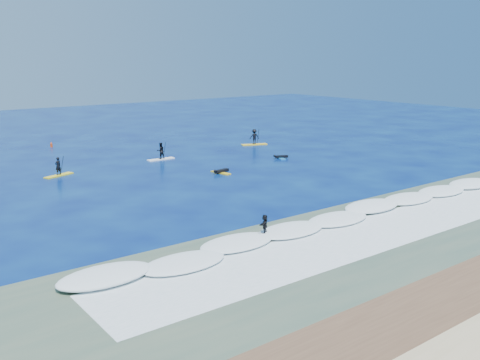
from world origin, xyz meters
TOP-DOWN VIEW (x-y plane):
  - ground at (0.00, 0.00)m, footprint 160.00×160.00m
  - shallow_water at (0.00, -14.00)m, footprint 90.00×13.00m
  - breaking_wave at (0.00, -10.00)m, footprint 40.00×6.00m
  - whitewater at (0.00, -13.00)m, footprint 34.00×5.00m
  - sup_paddler_left at (-8.95, 14.44)m, footprint 2.89×1.67m
  - sup_paddler_center at (2.15, 15.66)m, footprint 2.95×0.75m
  - sup_paddler_right at (15.85, 17.20)m, footprint 3.24×1.82m
  - prone_paddler_near at (3.34, 6.50)m, footprint 1.74×2.25m
  - prone_paddler_far at (12.55, 8.61)m, footprint 1.53×2.05m
  - wave_surfer at (-4.81, -9.57)m, footprint 1.70×1.25m
  - marker_buoy at (-4.38, 30.31)m, footprint 0.28×0.28m

SIDE VIEW (x-z plane):
  - ground at x=0.00m, z-range 0.00..0.00m
  - breaking_wave at x=0.00m, z-range -0.15..0.15m
  - whitewater at x=0.00m, z-range -0.01..0.01m
  - shallow_water at x=0.00m, z-range 0.00..0.01m
  - prone_paddler_far at x=12.55m, z-range -0.07..0.35m
  - prone_paddler_near at x=3.34m, z-range -0.07..0.38m
  - marker_buoy at x=-4.38m, z-range -0.04..0.63m
  - sup_paddler_left at x=-8.95m, z-range -0.37..1.61m
  - wave_surfer at x=-4.81m, z-range 0.10..1.33m
  - sup_paddler_center at x=2.15m, z-range -0.26..1.81m
  - sup_paddler_right at x=15.85m, z-range -0.24..1.98m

